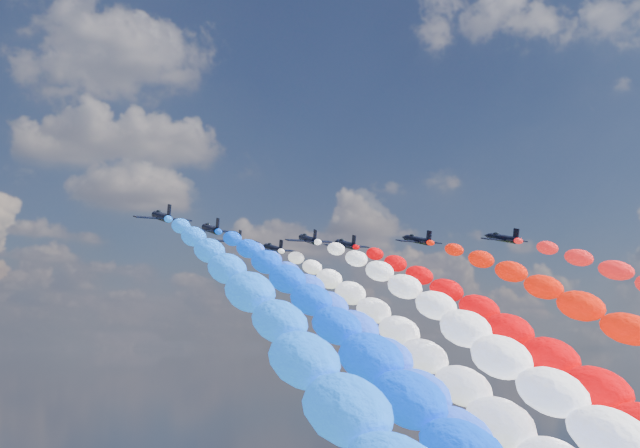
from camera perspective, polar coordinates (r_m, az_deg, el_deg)
name	(u,v)px	position (r m, az deg, el deg)	size (l,w,h in m)	color
jet_0	(162,217)	(129.23, -10.61, 0.49)	(8.40, 11.27, 2.48)	black
trail_0	(293,378)	(73.26, -1.85, -10.35)	(6.71, 110.45, 48.99)	blue
jet_1	(211,229)	(141.26, -7.36, -0.34)	(8.40, 11.27, 2.48)	black
trail_1	(354,374)	(86.51, 2.27, -10.05)	(6.71, 110.45, 48.99)	#043DE5
jet_2	(235,240)	(154.69, -5.76, -1.06)	(8.40, 11.27, 2.48)	black
trail_2	(371,370)	(100.55, 3.44, -9.82)	(6.71, 110.45, 48.99)	blue
jet_3	(308,239)	(153.32, -0.81, -1.04)	(8.40, 11.27, 2.48)	black
trail_3	(486,371)	(101.62, 11.11, -9.66)	(6.71, 110.45, 48.99)	white
jet_4	(273,248)	(167.45, -3.16, -1.65)	(8.40, 11.27, 2.48)	black
trail_4	(412,368)	(114.41, 6.22, -9.61)	(6.71, 110.45, 48.99)	white
jet_5	(346,244)	(160.79, 1.74, -1.38)	(8.40, 11.27, 2.48)	black
trail_5	(531,369)	(110.42, 13.99, -9.46)	(6.71, 110.45, 48.99)	#CF0106
jet_6	(418,240)	(155.42, 6.59, -1.08)	(8.40, 11.27, 2.48)	black
jet_7	(503,238)	(155.35, 12.20, -0.95)	(8.40, 11.27, 2.48)	black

